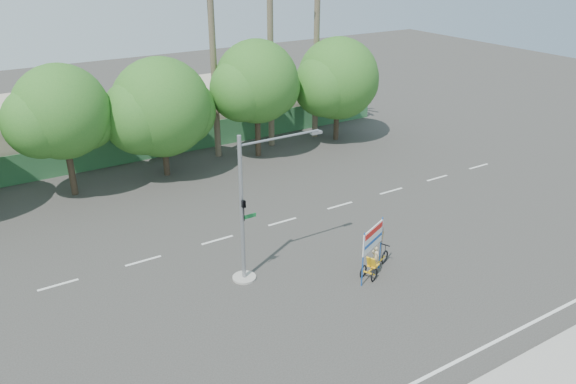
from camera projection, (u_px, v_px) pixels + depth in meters
ground at (339, 305)px, 24.23m from camera, size 120.00×120.00×0.00m
fence at (162, 143)px, 40.50m from camera, size 38.00×0.08×2.00m
building_right at (233, 103)px, 47.50m from camera, size 14.00×8.00×3.60m
tree_left at (61, 115)px, 32.74m from camera, size 6.66×5.60×8.07m
tree_center at (160, 110)px, 35.86m from camera, size 7.62×6.40×7.85m
tree_right at (256, 85)px, 38.90m from camera, size 6.90×5.80×8.36m
tree_far_right at (337, 81)px, 42.50m from camera, size 7.38×6.20×7.94m
palm_tall at (270, 2)px, 38.90m from camera, size 3.73×3.79×17.45m
palm_mid at (317, 15)px, 41.26m from camera, size 3.73×3.79×15.45m
palm_short at (212, 31)px, 37.40m from camera, size 3.73×3.79×14.45m
traffic_signal at (248, 221)px, 25.07m from camera, size 4.72×1.10×7.00m
trike_billboard at (374, 254)px, 26.03m from camera, size 2.60×1.34×2.77m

